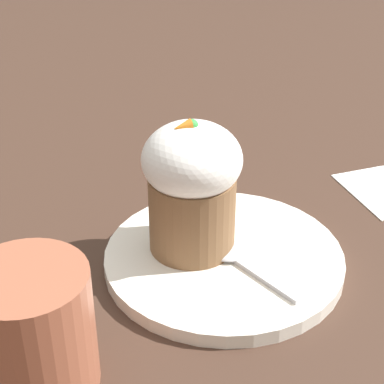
% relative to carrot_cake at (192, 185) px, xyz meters
% --- Properties ---
extents(ground_plane, '(4.00, 4.00, 0.00)m').
position_rel_carrot_cake_xyz_m(ground_plane, '(-0.02, 0.02, -0.07)').
color(ground_plane, '#3D281E').
extents(dessert_plate, '(0.20, 0.20, 0.01)m').
position_rel_carrot_cake_xyz_m(dessert_plate, '(-0.02, 0.02, -0.07)').
color(dessert_plate, white).
rests_on(dessert_plate, ground_plane).
extents(carrot_cake, '(0.08, 0.08, 0.12)m').
position_rel_carrot_cake_xyz_m(carrot_cake, '(0.00, 0.00, 0.00)').
color(carrot_cake, brown).
rests_on(carrot_cake, dessert_plate).
extents(spoon, '(0.05, 0.10, 0.01)m').
position_rel_carrot_cake_xyz_m(spoon, '(-0.03, 0.03, -0.06)').
color(spoon, '#B7B7BC').
rests_on(spoon, dessert_plate).
extents(coffee_cup, '(0.11, 0.08, 0.09)m').
position_rel_carrot_cake_xyz_m(coffee_cup, '(0.15, 0.09, -0.03)').
color(coffee_cup, '#9E563D').
rests_on(coffee_cup, ground_plane).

